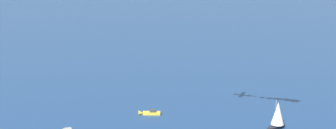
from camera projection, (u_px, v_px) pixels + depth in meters
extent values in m
ellipsoid|color=black|center=(276.00, 127.00, 162.88)|extent=(7.96, 3.42, 1.08)
cylinder|color=#B2B2B7|center=(276.00, 113.00, 161.41)|extent=(0.14, 0.14, 8.86)
cone|color=white|center=(278.00, 113.00, 161.96)|extent=(4.89, 4.89, 7.53)
cube|color=gold|center=(152.00, 113.00, 175.76)|extent=(6.54, 4.07, 1.00)
cone|color=gold|center=(141.00, 113.00, 175.86)|extent=(2.20, 2.43, 2.00)
cube|color=#38383D|center=(153.00, 111.00, 175.54)|extent=(2.61, 2.27, 0.75)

